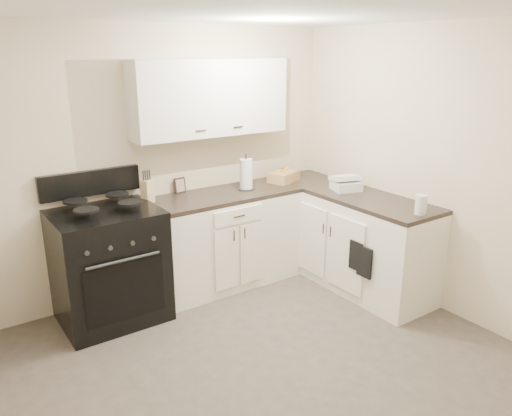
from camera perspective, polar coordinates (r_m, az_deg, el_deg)
floor at (r=3.88m, az=2.62°, el=-18.05°), size 3.60×3.60×0.00m
ceiling at (r=3.17m, az=3.29°, el=21.91°), size 3.60×3.60×0.00m
wall_back at (r=4.82m, az=-10.31°, el=5.17°), size 3.60×0.00×3.60m
wall_right at (r=4.61m, az=20.99°, el=3.72°), size 0.00×3.60×3.60m
base_cabinets_back at (r=4.98m, az=-3.91°, el=-3.81°), size 1.55×0.60×0.90m
base_cabinets_right at (r=5.13m, az=10.30°, el=-3.43°), size 0.60×1.90×0.90m
countertop_back at (r=4.83m, az=-4.02°, el=1.40°), size 1.55×0.60×0.04m
countertop_right at (r=4.98m, az=10.59°, el=1.63°), size 0.60×1.90×0.04m
upper_cabinets at (r=4.79m, az=-5.20°, el=12.45°), size 1.55×0.30×0.70m
stove at (r=4.52m, az=-16.46°, el=-6.67°), size 0.87×0.74×1.05m
knife_block at (r=4.60m, az=-12.29°, el=1.86°), size 0.12×0.12×0.21m
paper_towel at (r=4.94m, az=-1.15°, el=3.88°), size 0.16×0.16×0.30m
picture_frame at (r=4.89m, az=-8.68°, el=2.58°), size 0.12×0.05×0.15m
wicker_basket at (r=5.27m, az=3.18°, el=3.61°), size 0.37×0.31×0.11m
countertop_grill at (r=5.02m, az=10.25°, el=2.56°), size 0.32×0.31×0.09m
glass_jar at (r=4.41m, az=18.35°, el=0.37°), size 0.10×0.10×0.17m
oven_mitt_near at (r=4.55m, az=12.28°, el=-6.06°), size 0.02×0.16×0.28m
oven_mitt_far at (r=4.61m, az=11.38°, el=-5.38°), size 0.02×0.16×0.27m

